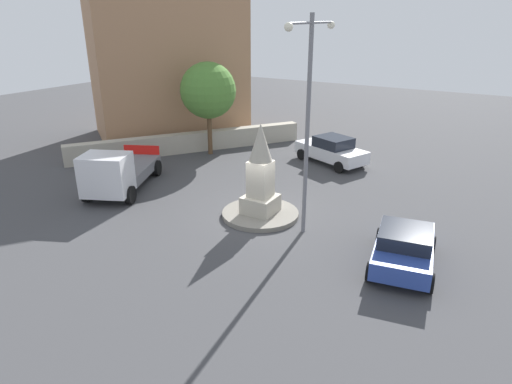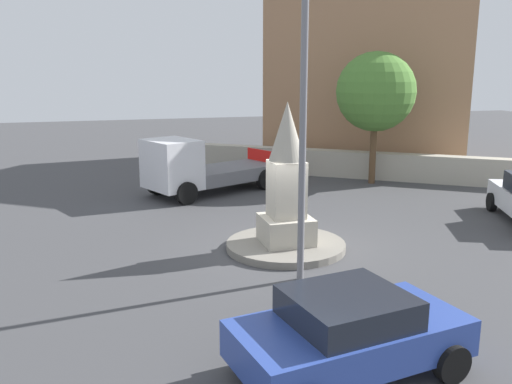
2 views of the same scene
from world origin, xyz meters
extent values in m
plane|color=#424244|center=(0.00, 0.00, 0.00)|extent=(80.00, 80.00, 0.00)
cylinder|color=gray|center=(0.00, 0.00, 0.10)|extent=(3.30, 3.30, 0.20)
cube|color=#B2AA99|center=(0.00, 0.00, 0.56)|extent=(1.34, 1.34, 0.73)
cube|color=#B2AA99|center=(0.00, 0.00, 1.70)|extent=(0.90, 0.90, 1.54)
cone|color=#B2AA99|center=(0.00, 0.00, 3.27)|extent=(0.99, 0.99, 1.58)
cylinder|color=slate|center=(-0.40, -2.21, 4.08)|extent=(0.16, 0.16, 8.16)
cylinder|color=slate|center=(-1.26, -2.21, 7.83)|extent=(1.73, 0.08, 0.08)
cylinder|color=slate|center=(0.47, -2.21, 7.83)|extent=(1.73, 0.08, 0.08)
sphere|color=#F2EACC|center=(-2.13, -2.21, 7.73)|extent=(0.28, 0.28, 0.28)
sphere|color=#F2EACC|center=(1.33, -2.21, 7.73)|extent=(0.28, 0.28, 0.28)
cube|color=silver|center=(8.52, 0.21, 0.66)|extent=(3.31, 4.70, 0.69)
cube|color=#1E232D|center=(8.46, 0.07, 1.30)|extent=(2.23, 2.38, 0.59)
cylinder|color=black|center=(8.29, 1.95, 0.32)|extent=(0.45, 0.68, 0.64)
cylinder|color=black|center=(9.92, 1.27, 0.32)|extent=(0.45, 0.68, 0.64)
cylinder|color=black|center=(7.11, -0.85, 0.32)|extent=(0.45, 0.68, 0.64)
cylinder|color=black|center=(8.74, -1.54, 0.32)|extent=(0.45, 0.68, 0.64)
cube|color=#2D479E|center=(-1.06, -6.28, 0.63)|extent=(4.07, 2.45, 0.62)
cube|color=#1E232D|center=(-1.12, -6.29, 1.18)|extent=(2.09, 1.98, 0.48)
cylinder|color=black|center=(0.11, -5.15, 0.32)|extent=(0.67, 0.32, 0.64)
cylinder|color=black|center=(0.41, -6.97, 0.32)|extent=(0.67, 0.32, 0.64)
cylinder|color=black|center=(-2.53, -5.59, 0.32)|extent=(0.67, 0.32, 0.64)
cylinder|color=black|center=(-2.22, -7.41, 0.32)|extent=(0.67, 0.32, 0.64)
cube|color=silver|center=(-2.23, 6.79, 1.35)|extent=(2.35, 2.57, 1.85)
cube|color=slate|center=(0.23, 7.91, 0.68)|extent=(4.29, 3.45, 0.52)
cube|color=red|center=(1.92, 8.68, 1.19)|extent=(0.88, 1.84, 0.50)
cylinder|color=black|center=(-1.85, 5.82, 0.42)|extent=(0.88, 0.60, 0.84)
cylinder|color=black|center=(-2.72, 7.71, 0.42)|extent=(0.88, 0.60, 0.84)
cylinder|color=black|center=(1.69, 7.43, 0.42)|extent=(0.88, 0.60, 0.84)
cylinder|color=black|center=(0.83, 9.32, 0.42)|extent=(0.88, 0.60, 0.84)
cube|color=#B2AA99|center=(6.23, 8.77, 0.60)|extent=(12.62, 9.24, 1.20)
cube|color=#A87A56|center=(9.09, 12.82, 5.42)|extent=(11.91, 11.25, 10.83)
cylinder|color=brown|center=(6.47, 7.38, 1.37)|extent=(0.28, 0.28, 2.75)
sphere|color=#4C7F33|center=(6.47, 7.38, 3.92)|extent=(3.33, 3.33, 3.33)
camera|label=1|loc=(-15.17, -8.80, 8.07)|focal=31.33mm
camera|label=2|loc=(-4.77, -13.74, 4.95)|focal=38.60mm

